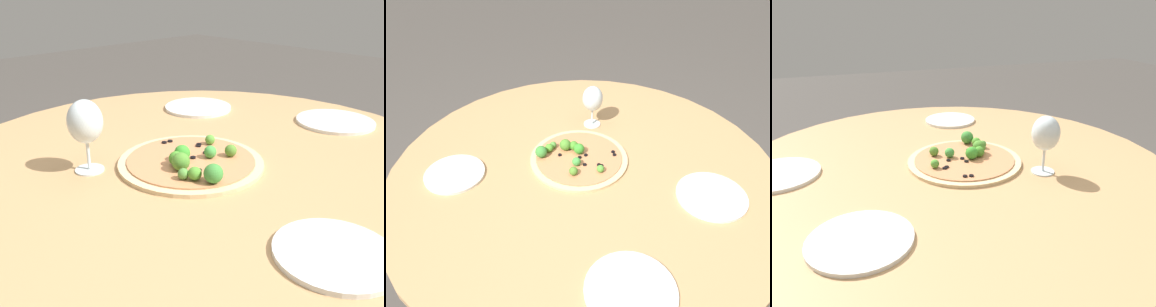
# 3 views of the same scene
# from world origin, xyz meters

# --- Properties ---
(dining_table) EXTENTS (1.39, 1.39, 0.74)m
(dining_table) POSITION_xyz_m (0.00, 0.00, 0.69)
(dining_table) COLOR tan
(dining_table) RESTS_ON ground_plane
(pizza) EXTENTS (0.36, 0.36, 0.06)m
(pizza) POSITION_xyz_m (-0.01, 0.06, 0.76)
(pizza) COLOR #DBBC89
(pizza) RESTS_ON dining_table
(wine_glass) EXTENTS (0.08, 0.08, 0.17)m
(wine_glass) POSITION_xyz_m (0.14, 0.25, 0.86)
(wine_glass) COLOR silver
(wine_glass) RESTS_ON dining_table
(plate_near) EXTENTS (0.24, 0.24, 0.01)m
(plate_near) POSITION_xyz_m (-0.09, -0.50, 0.75)
(plate_near) COLOR silver
(plate_near) RESTS_ON dining_table
(plate_far) EXTENTS (0.23, 0.23, 0.01)m
(plate_far) POSITION_xyz_m (0.32, -0.30, 0.75)
(plate_far) COLOR silver
(plate_far) RESTS_ON dining_table
(plate_side) EXTENTS (0.21, 0.21, 0.01)m
(plate_side) POSITION_xyz_m (-0.44, 0.14, 0.75)
(plate_side) COLOR silver
(plate_side) RESTS_ON dining_table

